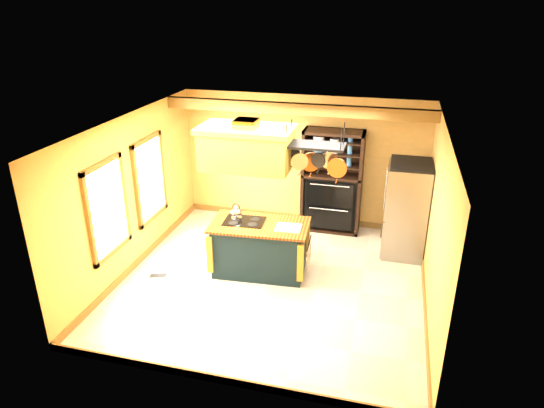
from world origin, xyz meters
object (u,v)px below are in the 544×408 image
at_px(kitchen_island, 260,247).
at_px(pot_rack, 316,153).
at_px(refrigerator, 406,211).
at_px(hutch, 332,191).
at_px(range_hood, 247,147).

distance_m(kitchen_island, pot_rack, 1.99).
height_order(refrigerator, hutch, hutch).
bearing_deg(refrigerator, kitchen_island, -150.88).
distance_m(range_hood, refrigerator, 3.25).
xyz_separation_m(kitchen_island, range_hood, (-0.20, -0.00, 1.79)).
bearing_deg(range_hood, refrigerator, 27.25).
bearing_deg(range_hood, hutch, 60.61).
distance_m(pot_rack, hutch, 2.47).
bearing_deg(pot_rack, hutch, 89.10).
height_order(kitchen_island, hutch, hutch).
xyz_separation_m(pot_rack, refrigerator, (1.49, 1.34, -1.39)).
relative_size(pot_rack, refrigerator, 0.58).
xyz_separation_m(refrigerator, hutch, (-1.46, 0.69, -0.02)).
height_order(kitchen_island, pot_rack, pot_rack).
xyz_separation_m(kitchen_island, hutch, (0.95, 2.03, 0.36)).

